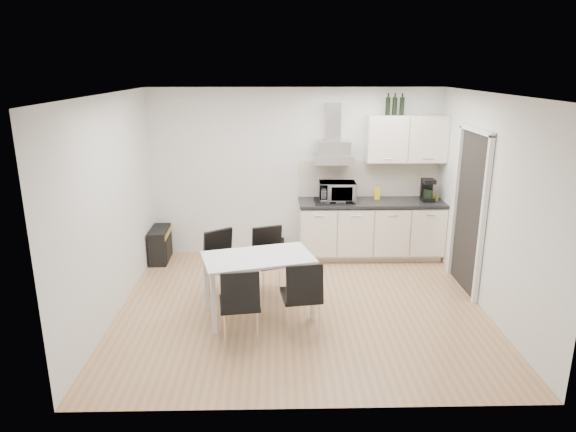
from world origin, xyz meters
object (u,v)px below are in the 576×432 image
chair_near_right (301,296)px  floor_speaker (278,246)px  chair_far_left (226,266)px  dining_table (258,264)px  chair_near_left (240,304)px  guitar_amp (160,244)px  chair_far_right (272,262)px  kitchenette (373,206)px

chair_near_right → floor_speaker: bearing=87.5°
floor_speaker → chair_far_left: bearing=-92.7°
chair_far_left → dining_table: bearing=96.6°
chair_far_left → floor_speaker: bearing=-147.7°
dining_table → chair_far_left: size_ratio=1.60×
chair_near_left → guitar_amp: size_ratio=1.41×
chair_near_left → chair_near_right: 0.69m
chair_near_right → dining_table: bearing=129.8°
chair_far_left → chair_far_right: (0.58, 0.11, 0.00)m
dining_table → chair_near_left: (-0.18, -0.63, -0.22)m
chair_near_right → floor_speaker: 2.57m
dining_table → chair_far_left: 0.68m
chair_far_right → guitar_amp: 2.15m
dining_table → guitar_amp: size_ratio=2.26×
dining_table → floor_speaker: dining_table is taller
dining_table → chair_far_right: bearing=60.3°
guitar_amp → floor_speaker: 1.84m
kitchenette → chair_far_left: size_ratio=2.86×
kitchenette → dining_table: size_ratio=1.79×
chair_far_left → floor_speaker: size_ratio=3.41×
chair_far_left → floor_speaker: chair_far_left is taller
kitchenette → floor_speaker: kitchenette is taller
chair_far_left → guitar_amp: chair_far_left is taller
guitar_amp → chair_far_left: bearing=-51.9°
dining_table → chair_far_right: 0.65m
dining_table → floor_speaker: 2.17m
kitchenette → chair_far_right: size_ratio=2.86×
kitchenette → guitar_amp: kitchenette is taller
chair_far_right → chair_near_left: 1.26m
chair_near_left → chair_far_left: bearing=94.8°
chair_far_right → chair_near_right: bearing=89.2°
dining_table → chair_far_right: chair_far_right is taller
dining_table → guitar_amp: (-1.58, 1.85, -0.40)m
chair_near_right → chair_far_left: bearing=126.7°
chair_far_left → chair_near_left: same height
guitar_amp → chair_far_right: bearing=-38.0°
kitchenette → floor_speaker: bearing=173.6°
kitchenette → chair_far_left: 2.62m
chair_near_right → floor_speaker: chair_near_right is taller
dining_table → kitchenette: bearing=33.3°
chair_near_right → kitchenette: bearing=54.6°
chair_far_right → guitar_amp: size_ratio=1.41×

